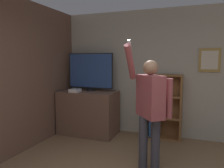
{
  "coord_description": "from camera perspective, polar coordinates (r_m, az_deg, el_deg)",
  "views": [
    {
      "loc": [
        0.51,
        -1.69,
        1.63
      ],
      "look_at": [
        -0.85,
        1.94,
        1.2
      ],
      "focal_mm": 35.0,
      "sensor_mm": 36.0,
      "label": 1
    }
  ],
  "objects": [
    {
      "name": "wall_side_brick",
      "position": [
        4.27,
        -21.08,
        2.09
      ],
      "size": [
        0.06,
        4.6,
        2.7
      ],
      "color": "brown",
      "rests_on": "ground_plane"
    },
    {
      "name": "tv_ledge",
      "position": [
        4.9,
        -6.17,
        -7.43
      ],
      "size": [
        1.24,
        0.69,
        0.95
      ],
      "color": "brown",
      "rests_on": "ground_plane"
    },
    {
      "name": "game_console",
      "position": [
        4.72,
        -9.64,
        -1.7
      ],
      "size": [
        0.2,
        0.21,
        0.07
      ],
      "color": "white",
      "rests_on": "tv_ledge"
    },
    {
      "name": "wall_back",
      "position": [
        4.75,
        14.35,
        2.7
      ],
      "size": [
        6.58,
        0.09,
        2.7
      ],
      "color": "#B2AD9E",
      "rests_on": "ground_plane"
    },
    {
      "name": "television",
      "position": [
        4.89,
        -5.61,
        3.27
      ],
      "size": [
        1.05,
        0.22,
        0.84
      ],
      "color": "black",
      "rests_on": "tv_ledge"
    },
    {
      "name": "bookshelf",
      "position": [
        4.69,
        12.47,
        -6.14
      ],
      "size": [
        0.72,
        0.28,
        1.34
      ],
      "color": "brown",
      "rests_on": "ground_plane"
    },
    {
      "name": "person",
      "position": [
        3.2,
        9.87,
        -5.3
      ],
      "size": [
        0.63,
        0.57,
        1.91
      ],
      "rotation": [
        0.0,
        0.0,
        -0.88
      ],
      "color": "#383842",
      "rests_on": "ground_plane"
    }
  ]
}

